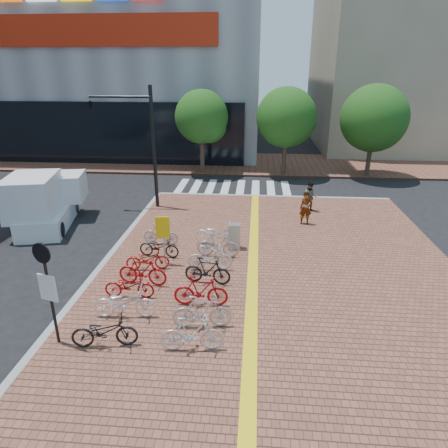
# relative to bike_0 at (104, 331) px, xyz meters

# --- Properties ---
(ground) EXTENTS (120.00, 120.00, 0.00)m
(ground) POSITION_rel_bike_0_xyz_m (2.04, 2.61, -0.63)
(ground) COLOR black
(ground) RESTS_ON ground
(sidewalk) EXTENTS (14.00, 34.00, 0.15)m
(sidewalk) POSITION_rel_bike_0_xyz_m (5.04, -2.39, -0.56)
(sidewalk) COLOR brown
(sidewalk) RESTS_ON ground
(tactile_strip) EXTENTS (0.40, 34.00, 0.01)m
(tactile_strip) POSITION_rel_bike_0_xyz_m (4.04, -2.39, -0.48)
(tactile_strip) COLOR yellow
(tactile_strip) RESTS_ON sidewalk
(kerb_north) EXTENTS (14.00, 0.25, 0.15)m
(kerb_north) POSITION_rel_bike_0_xyz_m (5.04, 14.61, -0.56)
(kerb_north) COLOR gray
(kerb_north) RESTS_ON ground
(far_sidewalk) EXTENTS (70.00, 8.00, 0.15)m
(far_sidewalk) POSITION_rel_bike_0_xyz_m (2.04, 23.61, -0.56)
(far_sidewalk) COLOR brown
(far_sidewalk) RESTS_ON ground
(building_beige) EXTENTS (20.00, 18.00, 18.00)m
(building_beige) POSITION_rel_bike_0_xyz_m (20.04, 34.61, 8.37)
(building_beige) COLOR gray
(building_beige) RESTS_ON ground
(crosswalk) EXTENTS (7.50, 4.00, 0.01)m
(crosswalk) POSITION_rel_bike_0_xyz_m (2.54, 16.61, -0.63)
(crosswalk) COLOR silver
(crosswalk) RESTS_ON ground
(street_trees) EXTENTS (16.20, 4.60, 6.35)m
(street_trees) POSITION_rel_bike_0_xyz_m (7.09, 20.06, 3.47)
(street_trees) COLOR #38281E
(street_trees) RESTS_ON far_sidewalk
(bike_0) EXTENTS (1.91, 0.93, 0.96)m
(bike_0) POSITION_rel_bike_0_xyz_m (0.00, 0.00, 0.00)
(bike_0) COLOR black
(bike_0) RESTS_ON sidewalk
(bike_1) EXTENTS (2.01, 0.85, 1.03)m
(bike_1) POSITION_rel_bike_0_xyz_m (0.11, 1.43, 0.03)
(bike_1) COLOR white
(bike_1) RESTS_ON sidewalk
(bike_2) EXTENTS (1.70, 0.64, 0.89)m
(bike_2) POSITION_rel_bike_0_xyz_m (-0.09, 2.55, -0.04)
(bike_2) COLOR #AB0C12
(bike_2) RESTS_ON sidewalk
(bike_3) EXTENTS (1.83, 0.68, 1.08)m
(bike_3) POSITION_rel_bike_0_xyz_m (0.12, 3.43, 0.06)
(bike_3) COLOR #BA0D10
(bike_3) RESTS_ON sidewalk
(bike_4) EXTENTS (1.73, 0.86, 0.87)m
(bike_4) POSITION_rel_bike_0_xyz_m (-0.01, 4.59, -0.05)
(bike_4) COLOR #A5110B
(bike_4) RESTS_ON sidewalk
(bike_5) EXTENTS (1.74, 0.77, 0.89)m
(bike_5) POSITION_rel_bike_0_xyz_m (0.17, 5.74, -0.04)
(bike_5) COLOR black
(bike_5) RESTS_ON sidewalk
(bike_6) EXTENTS (1.62, 0.57, 0.96)m
(bike_6) POSITION_rel_bike_0_xyz_m (-0.05, 6.97, -0.00)
(bike_6) COLOR #B2B2B7
(bike_6) RESTS_ON sidewalk
(bike_7) EXTENTS (1.81, 0.69, 1.06)m
(bike_7) POSITION_rel_bike_0_xyz_m (2.45, 0.02, 0.05)
(bike_7) COLOR silver
(bike_7) RESTS_ON sidewalk
(bike_8) EXTENTS (1.85, 0.73, 1.08)m
(bike_8) POSITION_rel_bike_0_xyz_m (2.59, 1.09, 0.06)
(bike_8) COLOR #B3B3B8
(bike_8) RESTS_ON sidewalk
(bike_9) EXTENTS (1.79, 0.55, 1.07)m
(bike_9) POSITION_rel_bike_0_xyz_m (2.39, 2.26, 0.05)
(bike_9) COLOR #AB0C12
(bike_9) RESTS_ON sidewalk
(bike_10) EXTENTS (1.74, 0.68, 1.02)m
(bike_10) POSITION_rel_bike_0_xyz_m (2.42, 3.72, 0.03)
(bike_10) COLOR black
(bike_10) RESTS_ON sidewalk
(bike_11) EXTENTS (1.77, 0.63, 1.04)m
(bike_11) POSITION_rel_bike_0_xyz_m (2.40, 4.74, 0.04)
(bike_11) COLOR silver
(bike_11) RESTS_ON sidewalk
(bike_12) EXTENTS (1.78, 0.58, 1.06)m
(bike_12) POSITION_rel_bike_0_xyz_m (2.59, 5.95, 0.05)
(bike_12) COLOR #AFAEB3
(bike_12) RESTS_ON sidewalk
(bike_13) EXTENTS (2.04, 0.97, 1.03)m
(bike_13) POSITION_rel_bike_0_xyz_m (2.41, 7.12, 0.03)
(bike_13) COLOR white
(bike_13) RESTS_ON sidewalk
(pedestrian_a) EXTENTS (0.60, 0.40, 1.65)m
(pedestrian_a) POSITION_rel_bike_0_xyz_m (6.56, 10.01, 0.34)
(pedestrian_a) COLOR gray
(pedestrian_a) RESTS_ON sidewalk
(pedestrian_b) EXTENTS (0.91, 0.79, 1.60)m
(pedestrian_b) POSITION_rel_bike_0_xyz_m (7.00, 12.00, 0.32)
(pedestrian_b) COLOR #525969
(pedestrian_b) RESTS_ON sidewalk
(utility_box) EXTENTS (0.54, 0.41, 1.11)m
(utility_box) POSITION_rel_bike_0_xyz_m (3.20, 6.82, 0.07)
(utility_box) COLOR #A9A9AD
(utility_box) RESTS_ON sidewalk
(yellow_sign) EXTENTS (0.54, 0.15, 1.99)m
(yellow_sign) POSITION_rel_bike_0_xyz_m (0.54, 5.13, 0.90)
(yellow_sign) COLOR #B7B7BC
(yellow_sign) RESTS_ON sidewalk
(notice_sign) EXTENTS (0.57, 0.21, 3.12)m
(notice_sign) POSITION_rel_bike_0_xyz_m (-1.41, 0.01, 1.48)
(notice_sign) COLOR black
(notice_sign) RESTS_ON sidewalk
(traffic_light_pole) EXTENTS (3.49, 1.35, 6.50)m
(traffic_light_pole) POSITION_rel_bike_0_xyz_m (-2.96, 12.11, 4.00)
(traffic_light_pole) COLOR black
(traffic_light_pole) RESTS_ON sidewalk
(box_truck) EXTENTS (3.05, 5.08, 2.75)m
(box_truck) POSITION_rel_bike_0_xyz_m (-6.25, 9.05, 0.66)
(box_truck) COLOR silver
(box_truck) RESTS_ON ground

